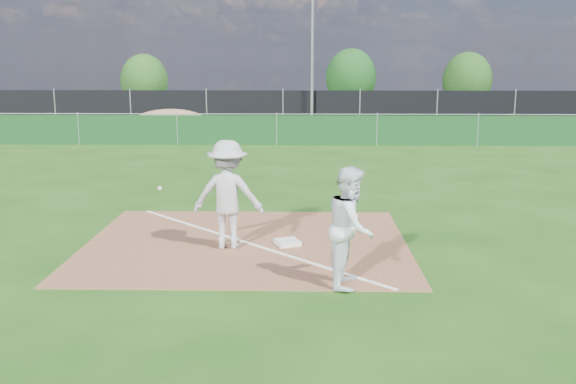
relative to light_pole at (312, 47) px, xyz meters
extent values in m
plane|color=#1B460F|center=(-1.50, -12.70, -4.00)|extent=(90.00, 90.00, 0.00)
cube|color=brown|center=(-1.50, -21.70, -3.99)|extent=(6.00, 5.00, 0.02)
cube|color=white|center=(-1.50, -21.70, -3.98)|extent=(5.01, 5.01, 0.01)
cube|color=#0F3815|center=(-1.50, -7.70, -3.40)|extent=(44.00, 0.05, 1.20)
ellipsoid|color=#9F754C|center=(-6.50, -4.20, -3.42)|extent=(3.38, 2.60, 1.17)
cube|color=black|center=(-1.50, 0.30, -3.10)|extent=(46.00, 0.04, 1.80)
cube|color=black|center=(-1.50, 5.30, -4.00)|extent=(46.00, 9.00, 0.01)
cylinder|color=slate|center=(0.00, 0.00, 0.00)|extent=(0.16, 0.16, 8.00)
cube|color=white|center=(-0.73, -21.80, -3.94)|extent=(0.54, 0.54, 0.09)
imported|color=silver|center=(-1.80, -22.00, -2.99)|extent=(1.32, 0.82, 1.98)
sphere|color=white|center=(-3.06, -21.88, -2.91)|extent=(0.08, 0.08, 0.08)
imported|color=white|center=(0.29, -23.90, -3.08)|extent=(0.84, 1.00, 1.85)
imported|color=#9DA0A5|center=(-6.18, 5.19, -3.30)|extent=(4.29, 2.47, 1.38)
imported|color=black|center=(-1.87, 4.48, -3.21)|extent=(4.93, 2.48, 1.55)
imported|color=black|center=(3.04, 5.38, -3.41)|extent=(4.16, 2.01, 1.17)
cylinder|color=#382316|center=(-11.20, 10.37, -3.47)|extent=(0.24, 0.24, 1.05)
ellipsoid|color=#1C4714|center=(-11.20, 10.37, -2.07)|extent=(3.16, 3.16, 3.63)
cylinder|color=#382316|center=(2.85, 11.81, -3.42)|extent=(0.24, 0.24, 1.16)
ellipsoid|color=#124013|center=(2.85, 11.81, -1.88)|extent=(3.47, 3.47, 3.99)
cylinder|color=#382316|center=(10.58, 10.68, -3.46)|extent=(0.24, 0.24, 1.09)
ellipsoid|color=#1A4012|center=(10.58, 10.68, -2.00)|extent=(3.27, 3.27, 3.76)
camera|label=1|loc=(-0.44, -33.29, -0.58)|focal=40.00mm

